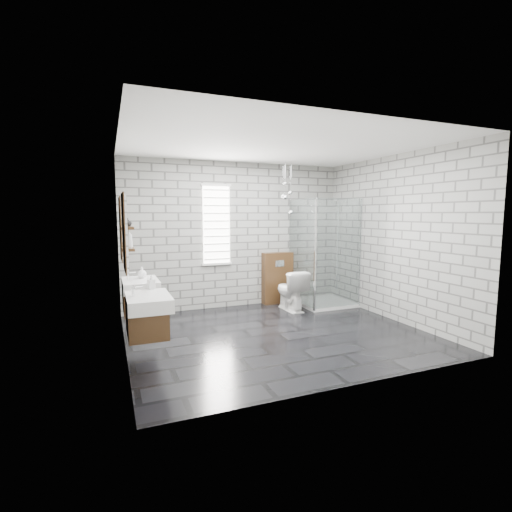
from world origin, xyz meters
TOP-DOWN VIEW (x-y plane):
  - floor at (0.00, 0.00)m, footprint 4.20×3.60m
  - ceiling at (0.00, 0.00)m, footprint 4.20×3.60m
  - wall_back at (0.00, 1.81)m, footprint 4.20×0.02m
  - wall_front at (0.00, -1.81)m, footprint 4.20×0.02m
  - wall_left at (-2.11, 0.00)m, footprint 0.02×3.60m
  - wall_right at (2.11, 0.00)m, footprint 0.02×3.60m
  - vanity_left at (-1.91, -0.59)m, footprint 0.47×0.70m
  - vanity_right at (-1.91, 0.47)m, footprint 0.47×0.70m
  - shelf_lower at (-2.03, -0.05)m, footprint 0.14×0.30m
  - shelf_upper at (-2.03, -0.05)m, footprint 0.14×0.30m
  - window at (-0.40, 1.78)m, footprint 0.56×0.05m
  - cistern_panel at (0.80, 1.70)m, footprint 0.60×0.20m
  - flush_plate at (0.80, 1.60)m, footprint 0.18×0.01m
  - shower_enclosure at (1.50, 1.18)m, footprint 1.00×1.00m
  - pendant_cluster at (0.83, 1.38)m, footprint 0.26×0.27m
  - toilet at (0.80, 1.13)m, footprint 0.43×0.73m
  - soap_bottle_a at (-1.79, -0.25)m, footprint 0.09×0.09m
  - soap_bottle_b at (-1.83, 0.59)m, footprint 0.16×0.16m
  - soap_bottle_c at (-2.02, -0.07)m, footprint 0.11×0.11m
  - vase at (-2.02, 0.07)m, footprint 0.10×0.10m

SIDE VIEW (x-z plane):
  - floor at x=0.00m, z-range -0.02..0.00m
  - toilet at x=0.80m, z-range 0.00..0.74m
  - cistern_panel at x=0.80m, z-range 0.00..1.00m
  - shower_enclosure at x=1.50m, z-range -0.51..1.52m
  - vanity_left at x=-1.91m, z-range -0.03..1.54m
  - vanity_right at x=-1.91m, z-range -0.03..1.54m
  - flush_plate at x=0.80m, z-range 0.74..0.86m
  - soap_bottle_b at x=-1.83m, z-range 0.85..1.01m
  - soap_bottle_a at x=-1.79m, z-range 0.85..1.02m
  - shelf_lower at x=-2.03m, z-range 1.31..1.33m
  - wall_back at x=0.00m, z-range 0.00..2.70m
  - wall_front at x=0.00m, z-range 0.00..2.70m
  - wall_left at x=-2.11m, z-range 0.00..2.70m
  - wall_right at x=2.11m, z-range 0.00..2.70m
  - soap_bottle_c at x=-2.02m, z-range 1.33..1.57m
  - window at x=-0.40m, z-range 0.81..2.29m
  - shelf_upper at x=-2.03m, z-range 1.57..1.59m
  - vase at x=-2.02m, z-range 1.59..1.70m
  - pendant_cluster at x=0.83m, z-range 1.59..2.56m
  - ceiling at x=0.00m, z-range 2.70..2.72m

